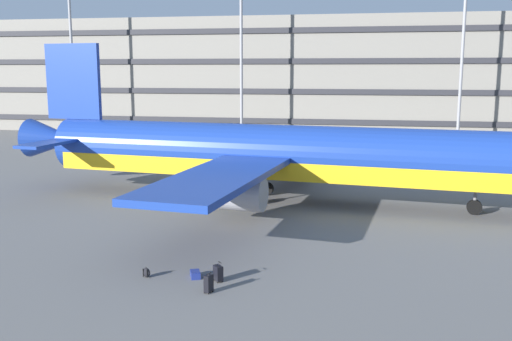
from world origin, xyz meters
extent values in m
plane|color=slate|center=(0.00, 0.00, 0.00)|extent=(600.00, 600.00, 0.00)
cube|color=gray|center=(0.00, 48.84, 7.83)|extent=(132.89, 19.35, 15.65)
cube|color=#2D2D33|center=(0.00, 39.07, 1.96)|extent=(131.57, 0.24, 0.70)
cube|color=#2D2D33|center=(0.00, 39.07, 5.87)|extent=(131.57, 0.24, 0.70)
cube|color=#2D2D33|center=(0.00, 39.07, 9.78)|extent=(131.57, 0.24, 0.70)
cube|color=#2D2D33|center=(0.00, 39.07, 13.70)|extent=(131.57, 0.24, 0.70)
cylinder|color=navy|center=(-3.70, 0.51, 3.30)|extent=(32.47, 7.45, 3.61)
cube|color=yellow|center=(-3.70, 0.51, 2.31)|extent=(31.18, 7.23, 1.15)
cone|color=navy|center=(-20.97, 2.60, 3.57)|extent=(4.64, 3.38, 2.89)
cube|color=navy|center=(-19.12, 2.38, 7.81)|extent=(4.34, 0.88, 5.41)
cube|color=navy|center=(-18.31, 5.73, 3.75)|extent=(2.44, 5.59, 0.20)
cube|color=navy|center=(-19.13, -1.07, 3.75)|extent=(2.44, 5.59, 0.20)
cube|color=navy|center=(-3.66, 9.15, 3.03)|extent=(5.99, 13.98, 0.36)
cube|color=navy|center=(-5.72, -7.89, 3.03)|extent=(5.99, 13.98, 0.36)
cylinder|color=#9E9EA3|center=(-3.46, 6.67, 1.74)|extent=(2.80, 2.28, 1.98)
cylinder|color=#9E9EA3|center=(-4.93, -5.52, 1.74)|extent=(2.80, 2.28, 1.98)
cylinder|color=black|center=(8.48, -0.96, 0.45)|extent=(0.94, 0.46, 0.90)
cylinder|color=slate|center=(8.48, -0.96, 1.20)|extent=(0.20, 0.20, 1.49)
cylinder|color=black|center=(-4.79, 2.19, 0.45)|extent=(0.94, 0.46, 0.90)
cylinder|color=slate|center=(-4.79, 2.19, 1.20)|extent=(0.20, 0.20, 1.49)
cylinder|color=black|center=(-5.16, -0.85, 0.45)|extent=(0.94, 0.46, 0.90)
cylinder|color=slate|center=(-5.16, -0.85, 1.20)|extent=(0.20, 0.20, 1.49)
cylinder|color=gray|center=(-35.32, 32.86, 9.93)|extent=(0.36, 0.36, 19.87)
cylinder|color=gray|center=(-13.15, 32.86, 12.20)|extent=(0.36, 0.36, 24.39)
cylinder|color=gray|center=(12.39, 32.86, 12.98)|extent=(0.36, 0.36, 25.96)
cube|color=black|center=(-3.97, -14.76, 0.36)|extent=(0.50, 0.52, 0.62)
cylinder|color=#333338|center=(-3.83, -14.81, 0.74)|extent=(0.02, 0.02, 0.14)
cylinder|color=#333338|center=(-3.99, -14.61, 0.74)|extent=(0.02, 0.02, 0.14)
cube|color=black|center=(-3.91, -14.71, 0.81)|extent=(0.18, 0.21, 0.02)
cylinder|color=black|center=(-3.94, -14.97, 0.03)|extent=(0.05, 0.05, 0.05)
cylinder|color=black|center=(-4.17, -14.69, 0.03)|extent=(0.05, 0.05, 0.05)
cylinder|color=black|center=(-3.77, -14.83, 0.03)|extent=(0.05, 0.05, 0.05)
cylinder|color=black|center=(-4.01, -14.55, 0.03)|extent=(0.05, 0.05, 0.05)
cube|color=black|center=(-4.03, -16.04, 0.39)|extent=(0.34, 0.42, 0.68)
cylinder|color=#333338|center=(-4.00, -16.15, 0.77)|extent=(0.02, 0.02, 0.09)
cylinder|color=#333338|center=(-3.93, -15.97, 0.77)|extent=(0.02, 0.02, 0.09)
cube|color=black|center=(-3.96, -16.06, 0.82)|extent=(0.09, 0.19, 0.02)
cylinder|color=black|center=(-4.17, -16.14, 0.03)|extent=(0.05, 0.04, 0.05)
cylinder|color=black|center=(-4.07, -15.87, 0.03)|extent=(0.05, 0.04, 0.05)
cylinder|color=black|center=(-3.99, -16.20, 0.03)|extent=(0.05, 0.04, 0.05)
cylinder|color=black|center=(-3.89, -15.93, 0.03)|extent=(0.05, 0.04, 0.05)
cube|color=navy|center=(-5.03, -14.52, 0.14)|extent=(0.60, 0.74, 0.28)
cube|color=black|center=(-5.16, -14.20, 0.14)|extent=(0.19, 0.10, 0.02)
ellipsoid|color=black|center=(-7.07, -14.87, 0.21)|extent=(0.40, 0.28, 0.42)
ellipsoid|color=black|center=(-7.04, -14.78, 0.15)|extent=(0.27, 0.15, 0.19)
torus|color=black|center=(-7.07, -14.89, 0.43)|extent=(0.08, 0.03, 0.08)
cube|color=black|center=(-7.19, -14.92, 0.21)|extent=(0.04, 0.03, 0.36)
cube|color=black|center=(-6.99, -14.98, 0.21)|extent=(0.04, 0.03, 0.36)
camera|label=1|loc=(1.79, -36.90, 8.63)|focal=40.62mm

